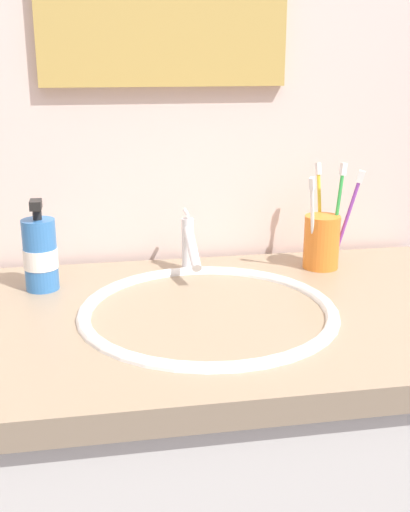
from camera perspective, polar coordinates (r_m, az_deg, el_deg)
tiled_wall_back at (r=1.34m, az=-3.71°, el=12.28°), size 2.29×0.04×2.40m
sink_basin at (r=1.09m, az=0.28°, el=-6.80°), size 0.44×0.44×0.11m
faucet at (r=1.25m, az=-1.40°, el=1.04°), size 0.02×0.16×0.12m
toothbrush_cup at (r=1.31m, az=10.32°, el=1.24°), size 0.07×0.07×0.11m
toothbrush_yellow at (r=1.33m, az=10.16°, el=4.37°), size 0.01×0.05×0.20m
toothbrush_purple at (r=1.29m, az=12.67°, el=3.77°), size 0.05×0.03×0.20m
toothbrush_green at (r=1.30m, az=11.73°, el=4.19°), size 0.03×0.02×0.21m
toothbrush_white at (r=1.26m, az=9.54°, el=3.40°), size 0.03×0.04×0.19m
soap_dispenser at (r=1.20m, az=-14.44°, el=0.15°), size 0.06×0.06×0.17m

